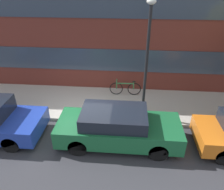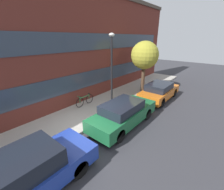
{
  "view_description": "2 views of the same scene",
  "coord_description": "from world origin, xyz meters",
  "px_view_note": "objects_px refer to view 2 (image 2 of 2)",
  "views": [
    {
      "loc": [
        1.93,
        -7.13,
        5.44
      ],
      "look_at": [
        1.3,
        0.27,
        1.22
      ],
      "focal_mm": 35.0,
      "sensor_mm": 36.0,
      "label": 1
    },
    {
      "loc": [
        -4.22,
        -5.08,
        4.46
      ],
      "look_at": [
        2.22,
        0.23,
        1.24
      ],
      "focal_mm": 24.0,
      "sensor_mm": 36.0,
      "label": 2
    }
  ],
  "objects_px": {
    "parked_car_blue": "(25,175)",
    "bicycle": "(85,100)",
    "parked_car_green": "(123,113)",
    "street_tree": "(145,56)",
    "parked_car_orange": "(159,91)",
    "lamp_post": "(112,65)"
  },
  "relations": [
    {
      "from": "parked_car_blue",
      "to": "bicycle",
      "type": "relative_size",
      "value": 2.8
    },
    {
      "from": "parked_car_green",
      "to": "parked_car_blue",
      "type": "bearing_deg",
      "value": 180.0
    },
    {
      "from": "parked_car_green",
      "to": "lamp_post",
      "type": "relative_size",
      "value": 0.94
    },
    {
      "from": "parked_car_blue",
      "to": "parked_car_orange",
      "type": "relative_size",
      "value": 1.06
    },
    {
      "from": "parked_car_orange",
      "to": "street_tree",
      "type": "height_order",
      "value": "street_tree"
    },
    {
      "from": "parked_car_blue",
      "to": "bicycle",
      "type": "distance_m",
      "value": 6.1
    },
    {
      "from": "parked_car_blue",
      "to": "parked_car_green",
      "type": "xyz_separation_m",
      "value": [
        4.96,
        -0.0,
        -0.02
      ]
    },
    {
      "from": "parked_car_blue",
      "to": "bicycle",
      "type": "bearing_deg",
      "value": 32.79
    },
    {
      "from": "parked_car_blue",
      "to": "street_tree",
      "type": "distance_m",
      "value": 10.69
    },
    {
      "from": "parked_car_green",
      "to": "parked_car_orange",
      "type": "distance_m",
      "value": 4.69
    },
    {
      "from": "bicycle",
      "to": "lamp_post",
      "type": "bearing_deg",
      "value": 112.71
    },
    {
      "from": "parked_car_green",
      "to": "street_tree",
      "type": "height_order",
      "value": "street_tree"
    },
    {
      "from": "street_tree",
      "to": "lamp_post",
      "type": "xyz_separation_m",
      "value": [
        -4.36,
        -0.18,
        -0.14
      ]
    },
    {
      "from": "parked_car_orange",
      "to": "bicycle",
      "type": "bearing_deg",
      "value": 143.91
    },
    {
      "from": "parked_car_orange",
      "to": "street_tree",
      "type": "distance_m",
      "value": 3.08
    },
    {
      "from": "bicycle",
      "to": "street_tree",
      "type": "bearing_deg",
      "value": 161.66
    },
    {
      "from": "street_tree",
      "to": "lamp_post",
      "type": "height_order",
      "value": "lamp_post"
    },
    {
      "from": "parked_car_blue",
      "to": "street_tree",
      "type": "height_order",
      "value": "street_tree"
    },
    {
      "from": "parked_car_green",
      "to": "lamp_post",
      "type": "distance_m",
      "value": 2.93
    },
    {
      "from": "parked_car_blue",
      "to": "lamp_post",
      "type": "xyz_separation_m",
      "value": [
        5.91,
        1.59,
        2.25
      ]
    },
    {
      "from": "parked_car_orange",
      "to": "lamp_post",
      "type": "distance_m",
      "value": 4.68
    },
    {
      "from": "street_tree",
      "to": "parked_car_orange",
      "type": "bearing_deg",
      "value": -109.13
    }
  ]
}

